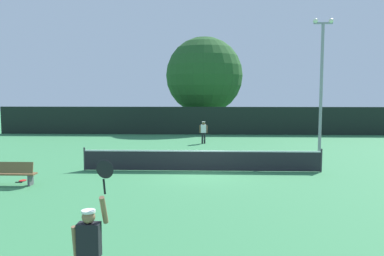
% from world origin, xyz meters
% --- Properties ---
extents(ground_plane, '(120.00, 120.00, 0.00)m').
position_xyz_m(ground_plane, '(0.00, 0.00, 0.00)').
color(ground_plane, '#387F4C').
extents(tennis_net, '(10.95, 0.08, 1.07)m').
position_xyz_m(tennis_net, '(0.00, 0.00, 0.51)').
color(tennis_net, '#232328').
rests_on(tennis_net, ground).
extents(perimeter_fence, '(35.89, 0.12, 2.41)m').
position_xyz_m(perimeter_fence, '(0.00, 15.68, 1.20)').
color(perimeter_fence, black).
rests_on(perimeter_fence, ground).
extents(player_serving, '(0.68, 0.39, 2.45)m').
position_xyz_m(player_serving, '(-1.75, -11.08, 1.07)').
color(player_serving, black).
rests_on(player_serving, ground).
extents(player_receiving, '(0.57, 0.23, 1.57)m').
position_xyz_m(player_receiving, '(0.02, 9.65, 0.95)').
color(player_receiving, white).
rests_on(player_receiving, ground).
extents(tennis_ball, '(0.07, 0.07, 0.07)m').
position_xyz_m(tennis_ball, '(-1.74, 1.88, 0.03)').
color(tennis_ball, '#CCE033').
rests_on(tennis_ball, ground).
extents(spare_racket, '(0.28, 0.52, 0.04)m').
position_xyz_m(spare_racket, '(-7.28, -2.27, 0.02)').
color(spare_racket, black).
rests_on(spare_racket, ground).
extents(courtside_bench, '(1.80, 0.44, 0.95)m').
position_xyz_m(courtside_bench, '(-7.30, -3.03, 0.48)').
color(courtside_bench, brown).
rests_on(courtside_bench, ground).
extents(light_pole, '(1.18, 0.28, 7.92)m').
position_xyz_m(light_pole, '(7.02, 5.68, 4.52)').
color(light_pole, gray).
rests_on(light_pole, ground).
extents(large_tree, '(7.53, 7.53, 9.08)m').
position_xyz_m(large_tree, '(-0.00, 20.50, 5.31)').
color(large_tree, brown).
rests_on(large_tree, ground).
extents(parked_car_near, '(2.03, 4.26, 1.69)m').
position_xyz_m(parked_car_near, '(6.90, 20.95, 0.78)').
color(parked_car_near, white).
rests_on(parked_car_near, ground).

